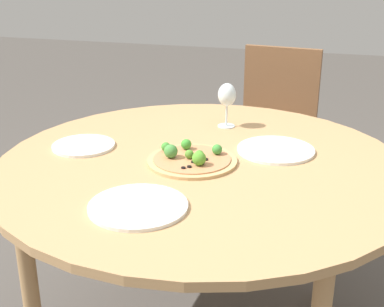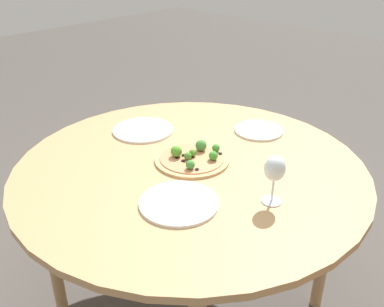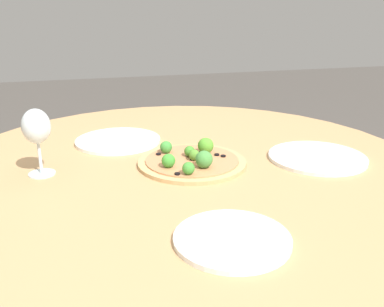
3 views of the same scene
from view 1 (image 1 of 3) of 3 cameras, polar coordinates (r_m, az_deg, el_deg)
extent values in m
cylinder|color=tan|center=(1.71, 1.11, -1.23)|extent=(1.31, 1.31, 0.03)
cylinder|color=tan|center=(2.33, -6.17, -4.93)|extent=(0.05, 0.05, 0.72)
cylinder|color=tan|center=(2.19, 14.24, -7.36)|extent=(0.05, 0.05, 0.72)
cube|color=brown|center=(2.66, 8.23, 0.15)|extent=(0.44, 0.44, 0.04)
cube|color=brown|center=(2.75, 9.44, 6.36)|extent=(0.07, 0.38, 0.47)
cylinder|color=brown|center=(2.64, 3.49, -5.20)|extent=(0.04, 0.04, 0.42)
cylinder|color=brown|center=(2.57, 10.74, -6.37)|extent=(0.04, 0.04, 0.42)
cylinder|color=brown|center=(2.94, 5.58, -2.42)|extent=(0.04, 0.04, 0.42)
cylinder|color=brown|center=(2.87, 12.10, -3.39)|extent=(0.04, 0.04, 0.42)
cylinder|color=tan|center=(1.69, 0.00, -0.79)|extent=(0.29, 0.29, 0.01)
cylinder|color=tan|center=(1.69, 0.00, -0.57)|extent=(0.25, 0.25, 0.00)
sphere|color=green|center=(1.76, -0.62, 1.00)|extent=(0.03, 0.03, 0.03)
sphere|color=#3E8F38|center=(1.72, 2.69, 0.44)|extent=(0.03, 0.03, 0.03)
sphere|color=#45893C|center=(1.69, -2.28, 0.25)|extent=(0.04, 0.04, 0.04)
sphere|color=#408D33|center=(1.74, -2.81, 0.71)|extent=(0.03, 0.03, 0.03)
sphere|color=#538B2E|center=(1.68, -0.29, -0.07)|extent=(0.03, 0.03, 0.03)
sphere|color=#42892D|center=(1.68, 0.79, -0.13)|extent=(0.03, 0.03, 0.03)
sphere|color=#51982C|center=(1.63, 0.76, -0.53)|extent=(0.04, 0.04, 0.04)
cylinder|color=black|center=(1.69, 0.01, -0.45)|extent=(0.01, 0.01, 0.00)
cylinder|color=black|center=(1.77, -2.38, 0.59)|extent=(0.01, 0.01, 0.00)
cylinder|color=black|center=(1.67, 1.49, -0.64)|extent=(0.01, 0.01, 0.00)
cylinder|color=black|center=(1.62, -0.29, -1.41)|extent=(0.01, 0.01, 0.00)
cylinder|color=black|center=(1.64, 1.08, -1.08)|extent=(0.01, 0.01, 0.00)
cylinder|color=black|center=(1.66, 0.13, -0.90)|extent=(0.01, 0.01, 0.00)
cylinder|color=black|center=(1.75, 2.54, 0.29)|extent=(0.01, 0.01, 0.00)
cylinder|color=black|center=(1.61, -0.93, -1.53)|extent=(0.01, 0.01, 0.00)
cylinder|color=silver|center=(2.03, 3.54, 2.96)|extent=(0.07, 0.07, 0.00)
cylinder|color=silver|center=(2.02, 3.57, 4.06)|extent=(0.01, 0.01, 0.08)
ellipsoid|color=silver|center=(2.00, 3.62, 6.30)|extent=(0.07, 0.07, 0.09)
cylinder|color=white|center=(1.41, -5.77, -5.62)|extent=(0.26, 0.26, 0.01)
cylinder|color=white|center=(1.86, -11.50, 0.83)|extent=(0.21, 0.21, 0.01)
cylinder|color=white|center=(1.80, 8.92, 0.39)|extent=(0.26, 0.26, 0.01)
camera|label=2|loc=(2.57, 32.27, 21.54)|focal=40.00mm
camera|label=3|loc=(2.31, -23.87, 13.68)|focal=40.00mm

